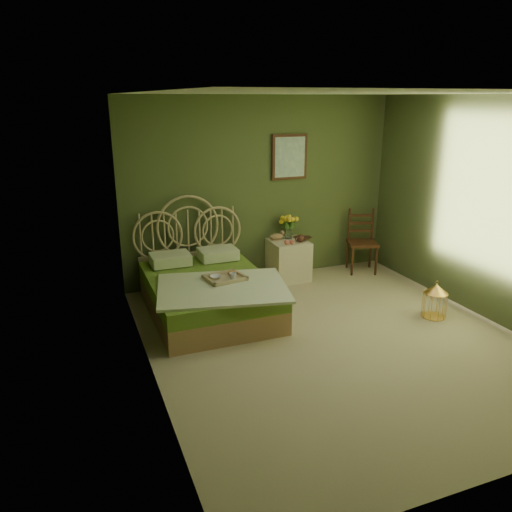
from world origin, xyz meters
name	(u,v)px	position (x,y,z in m)	size (l,w,h in m)	color
floor	(336,340)	(0.00, 0.00, 0.00)	(4.50, 4.50, 0.00)	tan
ceiling	(349,93)	(0.00, 0.00, 2.60)	(4.50, 4.50, 0.00)	silver
wall_back	(261,190)	(0.00, 2.25, 1.30)	(4.00, 4.00, 0.00)	#46552D
wall_left	(145,246)	(-2.00, 0.00, 1.30)	(4.50, 4.50, 0.00)	#46552D
wall_right	(492,211)	(2.00, 0.00, 1.30)	(4.50, 4.50, 0.00)	#46552D
wall_art	(290,157)	(0.43, 2.22, 1.75)	(0.54, 0.04, 0.64)	#3C1B10
bed	(208,290)	(-1.10, 1.27, 0.29)	(1.66, 2.10, 1.30)	#AC7A56
nightstand	(288,255)	(0.33, 1.99, 0.36)	(0.53, 0.53, 1.01)	beige
chair	(360,237)	(1.52, 1.96, 0.53)	(0.53, 0.53, 0.95)	#3C1B10
birdcage	(435,301)	(1.42, 0.12, 0.21)	(0.28, 0.28, 0.42)	gold
book_lower	(299,239)	(0.51, 2.00, 0.59)	(0.17, 0.23, 0.02)	#381E0F
book_upper	(299,237)	(0.51, 2.00, 0.61)	(0.15, 0.20, 0.02)	#472819
cereal_bowl	(216,277)	(-1.05, 1.07, 0.52)	(0.14, 0.14, 0.03)	white
coffee_cup	(233,276)	(-0.87, 0.96, 0.54)	(0.09, 0.09, 0.08)	white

